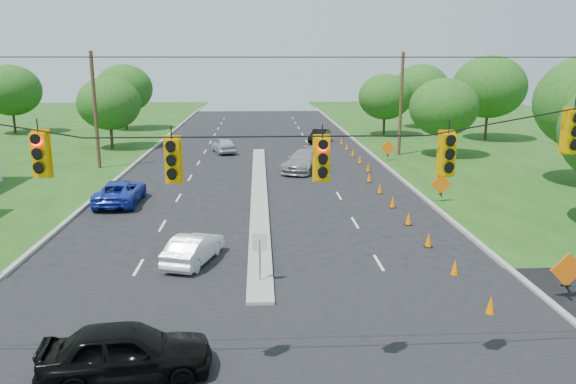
{
  "coord_description": "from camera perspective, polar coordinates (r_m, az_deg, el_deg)",
  "views": [
    {
      "loc": [
        0.01,
        -13.99,
        8.35
      ],
      "look_at": [
        1.24,
        9.42,
        2.8
      ],
      "focal_mm": 35.0,
      "sensor_mm": 36.0,
      "label": 1
    }
  ],
  "objects": [
    {
      "name": "ground",
      "position": [
        16.29,
        -2.76,
        -17.53
      ],
      "size": [
        160.0,
        160.0,
        0.0
      ],
      "primitive_type": "plane",
      "color": "black",
      "rests_on": "ground"
    },
    {
      "name": "cross_street",
      "position": [
        16.29,
        -2.76,
        -17.53
      ],
      "size": [
        160.0,
        14.0,
        0.02
      ],
      "primitive_type": "cube",
      "color": "black",
      "rests_on": "ground"
    },
    {
      "name": "curb_left",
      "position": [
        45.9,
        -15.69,
        2.33
      ],
      "size": [
        0.25,
        110.0,
        0.16
      ],
      "primitive_type": "cube",
      "color": "gray",
      "rests_on": "ground"
    },
    {
      "name": "curb_right",
      "position": [
        45.89,
        9.76,
        2.64
      ],
      "size": [
        0.25,
        110.0,
        0.16
      ],
      "primitive_type": "cube",
      "color": "gray",
      "rests_on": "ground"
    },
    {
      "name": "median",
      "position": [
        35.97,
        -2.94,
        -0.12
      ],
      "size": [
        1.0,
        34.0,
        0.18
      ],
      "primitive_type": "cube",
      "color": "gray",
      "rests_on": "ground"
    },
    {
      "name": "median_sign",
      "position": [
        21.14,
        -2.89,
        -5.71
      ],
      "size": [
        0.55,
        0.06,
        2.05
      ],
      "color": "gray",
      "rests_on": "ground"
    },
    {
      "name": "signal_span",
      "position": [
        13.42,
        -3.18,
        -1.28
      ],
      "size": [
        25.6,
        0.32,
        9.0
      ],
      "color": "#422D1C",
      "rests_on": "ground"
    },
    {
      "name": "utility_pole_far_left",
      "position": [
        45.9,
        -18.99,
        7.79
      ],
      "size": [
        0.28,
        0.28,
        9.0
      ],
      "primitive_type": "cylinder",
      "color": "#422D1C",
      "rests_on": "ground"
    },
    {
      "name": "utility_pole_far_right",
      "position": [
        50.7,
        11.4,
        8.7
      ],
      "size": [
        0.28,
        0.28,
        9.0
      ],
      "primitive_type": "cylinder",
      "color": "#422D1C",
      "rests_on": "ground"
    },
    {
      "name": "cone_0",
      "position": [
        20.29,
        19.89,
        -10.75
      ],
      "size": [
        0.32,
        0.32,
        0.7
      ],
      "primitive_type": "cone",
      "color": "#FD7100",
      "rests_on": "ground"
    },
    {
      "name": "cone_1",
      "position": [
        23.3,
        16.59,
        -7.35
      ],
      "size": [
        0.32,
        0.32,
        0.7
      ],
      "primitive_type": "cone",
      "color": "#FD7100",
      "rests_on": "ground"
    },
    {
      "name": "cone_2",
      "position": [
        26.43,
        14.1,
        -4.72
      ],
      "size": [
        0.32,
        0.32,
        0.7
      ],
      "primitive_type": "cone",
      "color": "#FD7100",
      "rests_on": "ground"
    },
    {
      "name": "cone_3",
      "position": [
        29.64,
        12.15,
        -2.65
      ],
      "size": [
        0.32,
        0.32,
        0.7
      ],
      "primitive_type": "cone",
      "color": "#FD7100",
      "rests_on": "ground"
    },
    {
      "name": "cone_4",
      "position": [
        32.91,
        10.59,
        -0.98
      ],
      "size": [
        0.32,
        0.32,
        0.7
      ],
      "primitive_type": "cone",
      "color": "#FD7100",
      "rests_on": "ground"
    },
    {
      "name": "cone_5",
      "position": [
        36.23,
        9.32,
        0.38
      ],
      "size": [
        0.32,
        0.32,
        0.7
      ],
      "primitive_type": "cone",
      "color": "#FD7100",
      "rests_on": "ground"
    },
    {
      "name": "cone_6",
      "position": [
        39.57,
        8.26,
        1.51
      ],
      "size": [
        0.32,
        0.32,
        0.7
      ],
      "primitive_type": "cone",
      "color": "#FD7100",
      "rests_on": "ground"
    },
    {
      "name": "cone_7",
      "position": [
        43.06,
        8.15,
        2.47
      ],
      "size": [
        0.32,
        0.32,
        0.7
      ],
      "primitive_type": "cone",
      "color": "#FD7100",
      "rests_on": "ground"
    },
    {
      "name": "cone_8",
      "position": [
        46.44,
        7.33,
        3.28
      ],
      "size": [
        0.32,
        0.32,
        0.7
      ],
      "primitive_type": "cone",
      "color": "#FD7100",
      "rests_on": "ground"
    },
    {
      "name": "cone_9",
      "position": [
        49.84,
        6.62,
        3.99
      ],
      "size": [
        0.32,
        0.32,
        0.7
      ],
      "primitive_type": "cone",
      "color": "#FD7100",
      "rests_on": "ground"
    },
    {
      "name": "cone_10",
      "position": [
        53.25,
        6.0,
        4.6
      ],
      "size": [
        0.32,
        0.32,
        0.7
      ],
      "primitive_type": "cone",
      "color": "#FD7100",
      "rests_on": "ground"
    },
    {
      "name": "cone_11",
      "position": [
        56.67,
        5.45,
        5.14
      ],
      "size": [
        0.32,
        0.32,
        0.7
      ],
      "primitive_type": "cone",
      "color": "#FD7100",
      "rests_on": "ground"
    },
    {
      "name": "work_sign_0",
      "position": [
        22.19,
        26.52,
        -7.23
      ],
      "size": [
        1.27,
        0.58,
        1.37
      ],
      "color": "black",
      "rests_on": "ground"
    },
    {
      "name": "work_sign_1",
      "position": [
        34.53,
        15.28,
        0.7
      ],
      "size": [
        1.27,
        0.58,
        1.37
      ],
      "color": "black",
      "rests_on": "ground"
    },
    {
      "name": "work_sign_2",
      "position": [
        47.79,
        10.11,
        4.37
      ],
      "size": [
        1.27,
        0.58,
        1.37
      ],
      "color": "black",
      "rests_on": "ground"
    },
    {
      "name": "tree_4",
      "position": [
        71.77,
        -26.34,
        9.25
      ],
      "size": [
        6.72,
        6.72,
        7.84
      ],
      "color": "black",
      "rests_on": "ground"
    },
    {
      "name": "tree_5",
      "position": [
        55.92,
        -17.71,
        8.58
      ],
      "size": [
        5.88,
        5.88,
        6.86
      ],
      "color": "black",
      "rests_on": "ground"
    },
    {
      "name": "tree_6",
      "position": [
        70.9,
        -16.31,
        10.05
      ],
      "size": [
        6.72,
        6.72,
        7.84
      ],
      "color": "black",
      "rests_on": "ground"
    },
    {
      "name": "tree_9",
      "position": [
        50.74,
        15.54,
        8.3
      ],
      "size": [
        5.88,
        5.88,
        6.86
      ],
      "color": "black",
      "rests_on": "ground"
    },
    {
      "name": "tree_10",
      "position": [
        62.81,
        19.77,
        10.02
      ],
      "size": [
        7.56,
        7.56,
        8.82
      ],
      "color": "black",
      "rests_on": "ground"
    },
    {
      "name": "tree_11",
      "position": [
        71.9,
        13.36,
        10.26
      ],
      "size": [
        6.72,
        6.72,
        7.84
      ],
      "color": "black",
      "rests_on": "ground"
    },
    {
      "name": "tree_12",
      "position": [
        63.67,
        9.83,
        9.51
      ],
      "size": [
        5.88,
        5.88,
        6.86
      ],
      "color": "black",
      "rests_on": "ground"
    },
    {
      "name": "black_sedan",
      "position": [
        16.13,
        -16.08,
        -15.28
      ],
      "size": [
        4.69,
        2.31,
        1.54
      ],
      "primitive_type": "imported",
      "rotation": [
        0.0,
        0.0,
        1.68
      ],
      "color": "black",
      "rests_on": "ground"
    },
    {
      "name": "white_sedan",
      "position": [
        23.97,
        -9.56,
        -5.66
      ],
      "size": [
        2.39,
        4.04,
        1.26
      ],
      "primitive_type": "imported",
      "rotation": [
        0.0,
        0.0,
        2.85
      ],
      "color": "white",
      "rests_on": "ground"
    },
    {
      "name": "blue_pickup",
      "position": [
        34.67,
        -16.67,
        0.01
      ],
      "size": [
        2.37,
        5.1,
        1.41
      ],
      "primitive_type": "imported",
      "rotation": [
        0.0,
        0.0,
        3.15
      ],
      "color": "#1D32AF",
      "rests_on": "ground"
    },
    {
      "name": "silver_car_far",
      "position": [
        42.99,
        1.67,
        3.2
      ],
      "size": [
        4.28,
        5.98,
        1.61
      ],
      "primitive_type": "imported",
      "rotation": [
        0.0,
        0.0,
        -0.41
      ],
      "color": "gray",
      "rests_on": "ground"
    },
    {
      "name": "silver_car_oncoming",
      "position": [
        51.85,
        -6.56,
        4.74
      ],
      "size": [
        2.71,
        4.38,
        1.39
      ],
      "primitive_type": "imported",
      "rotation": [
        0.0,
        0.0,
        3.42
      ],
      "color": "#B3B6C1",
      "rests_on": "ground"
    },
    {
      "name": "dark_car_receding",
      "position": [
        58.17,
        3.24,
        5.72
      ],
      "size": [
        2.76,
        4.4,
        1.37
      ],
      "primitive_type": "imported",
      "rotation": [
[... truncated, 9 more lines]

